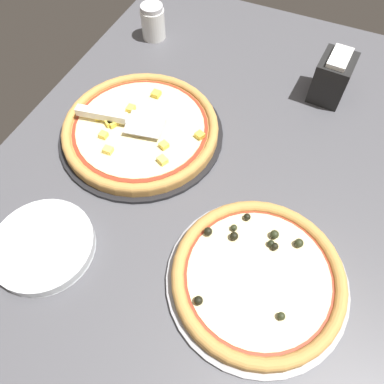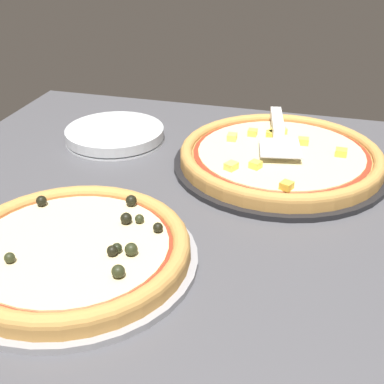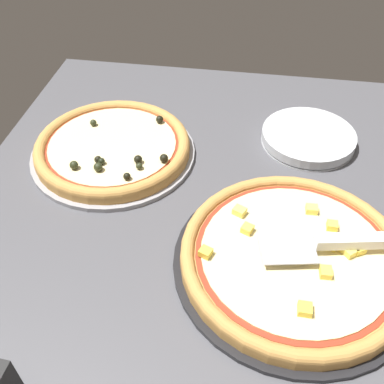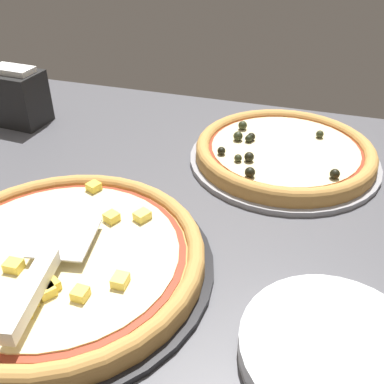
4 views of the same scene
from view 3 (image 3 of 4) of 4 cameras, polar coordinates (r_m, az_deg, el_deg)
ground_plane at (r=81.27cm, az=0.02°, el=-8.88°), size 134.03×96.33×3.60cm
pizza_pan_front at (r=80.11cm, az=12.67°, el=-8.82°), size 41.30×41.30×1.00cm
pizza_front at (r=78.54cm, az=12.91°, el=-7.89°), size 38.82×38.82×3.61cm
pizza_pan_back at (r=101.22cm, az=-9.92°, el=4.90°), size 35.97×35.97×1.00cm
pizza_back at (r=99.99cm, az=-10.04°, el=5.77°), size 33.82×33.82×3.99cm
serving_spatula at (r=78.62cm, az=18.17°, el=-6.07°), size 9.20×22.48×2.00cm
plate_stack at (r=106.08cm, az=14.54°, el=6.71°), size 21.05×21.05×2.80cm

